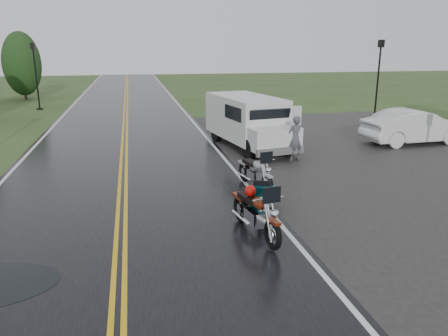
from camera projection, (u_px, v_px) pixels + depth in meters
name	position (u px, v px, depth m)	size (l,w,h in m)	color
ground	(121.00, 241.00, 9.81)	(120.00, 120.00, 0.00)	#2D471E
road	(124.00, 145.00, 19.22)	(8.00, 100.00, 0.04)	black
parking_pad	(417.00, 160.00, 16.71)	(14.00, 24.00, 0.03)	black
motorcycle_red	(273.00, 223.00, 9.12)	(0.83, 2.27, 1.34)	#601D0B
motorcycle_teal	(261.00, 206.00, 10.39)	(0.68, 1.88, 1.11)	#043336
motorcycle_silver	(268.00, 177.00, 12.45)	(0.78, 2.14, 1.26)	#9C9DA3
van_white	(249.00, 131.00, 16.54)	(2.12, 5.66, 2.22)	silver
person_at_van	(295.00, 139.00, 16.37)	(0.62, 0.41, 1.70)	#47484C
sedan_white	(414.00, 127.00, 19.33)	(1.61, 4.61, 1.52)	silver
lamp_post_far_left	(36.00, 76.00, 29.40)	(0.39, 0.39, 4.49)	black
lamp_post_far_right	(378.00, 79.00, 26.14)	(0.40, 0.40, 4.64)	black
tree_left_far	(23.00, 71.00, 35.13)	(2.99, 2.99, 4.60)	#1E3D19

